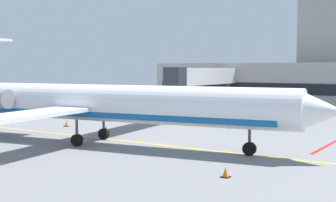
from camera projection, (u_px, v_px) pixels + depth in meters
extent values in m
cube|color=slate|center=(141.00, 145.00, 35.33)|extent=(120.00, 120.00, 0.10)
cube|color=yellow|center=(146.00, 143.00, 35.97)|extent=(108.00, 0.24, 0.01)
cube|color=red|center=(327.00, 146.00, 34.70)|extent=(0.30, 8.00, 0.01)
cube|color=silver|center=(208.00, 76.00, 67.77)|extent=(1.40, 16.34, 2.40)
cube|color=#2D333D|center=(175.00, 77.00, 60.20)|extent=(2.40, 2.00, 2.64)
cylinder|color=#4C4C51|center=(228.00, 94.00, 73.53)|extent=(0.44, 0.44, 3.37)
cylinder|color=#4C4C51|center=(182.00, 99.00, 61.83)|extent=(0.44, 0.44, 3.37)
cylinder|color=white|center=(107.00, 103.00, 35.47)|extent=(29.41, 6.95, 2.79)
cube|color=#145999|center=(107.00, 113.00, 35.53)|extent=(26.47, 6.26, 0.50)
cone|color=white|center=(321.00, 111.00, 28.87)|extent=(3.43, 3.15, 2.74)
cube|color=white|center=(134.00, 101.00, 43.50)|extent=(4.86, 13.30, 0.28)
cube|color=white|center=(11.00, 117.00, 29.22)|extent=(4.86, 13.30, 0.28)
cylinder|color=gray|center=(30.00, 96.00, 41.41)|extent=(3.54, 2.00, 1.54)
cylinder|color=#3F3F44|center=(250.00, 136.00, 30.90)|extent=(0.20, 0.20, 1.30)
cylinder|color=black|center=(249.00, 149.00, 30.96)|extent=(0.94, 0.48, 0.90)
cylinder|color=#3F3F44|center=(104.00, 123.00, 37.86)|extent=(0.20, 0.20, 1.30)
cylinder|color=black|center=(104.00, 134.00, 37.93)|extent=(0.94, 0.48, 0.90)
cylinder|color=#3F3F44|center=(77.00, 128.00, 34.58)|extent=(0.20, 0.20, 1.30)
cylinder|color=black|center=(77.00, 140.00, 34.64)|extent=(0.94, 0.48, 0.90)
cube|color=#1E4CB2|center=(248.00, 121.00, 46.12)|extent=(3.99, 4.26, 0.49)
cube|color=#1A4197|center=(259.00, 112.00, 46.38)|extent=(2.27, 2.27, 1.13)
cylinder|color=black|center=(257.00, 122.00, 47.38)|extent=(0.67, 0.71, 0.70)
cylinder|color=black|center=(265.00, 124.00, 45.70)|extent=(0.67, 0.71, 0.70)
cylinder|color=black|center=(231.00, 123.00, 46.58)|extent=(0.67, 0.71, 0.70)
cylinder|color=black|center=(239.00, 125.00, 44.89)|extent=(0.67, 0.71, 0.70)
cube|color=silver|center=(116.00, 106.00, 63.79)|extent=(3.15, 3.28, 0.54)
cube|color=#B8B1A9|center=(111.00, 100.00, 63.51)|extent=(1.91, 1.87, 1.06)
cylinder|color=black|center=(110.00, 108.00, 62.71)|extent=(0.67, 0.71, 0.70)
cylinder|color=black|center=(108.00, 107.00, 64.35)|extent=(0.67, 0.71, 0.70)
cylinder|color=black|center=(125.00, 108.00, 63.27)|extent=(0.67, 0.71, 0.70)
cylinder|color=black|center=(122.00, 107.00, 64.91)|extent=(0.67, 0.71, 0.70)
cone|color=orange|center=(106.00, 129.00, 42.39)|extent=(0.36, 0.36, 0.55)
cube|color=black|center=(106.00, 132.00, 42.41)|extent=(0.47, 0.47, 0.04)
cone|color=orange|center=(66.00, 124.00, 46.22)|extent=(0.36, 0.36, 0.55)
cube|color=black|center=(67.00, 126.00, 46.24)|extent=(0.47, 0.47, 0.04)
cone|color=orange|center=(226.00, 172.00, 24.83)|extent=(0.36, 0.36, 0.55)
cube|color=black|center=(225.00, 177.00, 24.84)|extent=(0.47, 0.47, 0.04)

